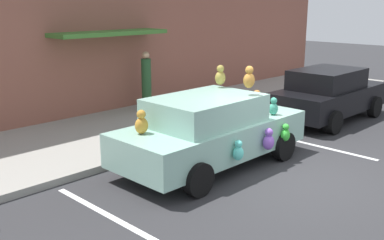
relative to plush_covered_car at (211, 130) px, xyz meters
name	(u,v)px	position (x,y,z in m)	size (l,w,h in m)	color
ground_plane	(296,177)	(0.74, -1.65, -0.80)	(60.00, 60.00, 0.00)	#2D2D30
sidewalk	(139,127)	(0.74, 3.35, -0.73)	(24.00, 4.00, 0.15)	gray
storefront_building	(89,10)	(0.74, 5.49, 2.39)	(24.00, 1.25, 6.40)	brown
parking_stripe_front	(307,143)	(2.86, -0.65, -0.80)	(0.12, 3.60, 0.01)	silver
parking_stripe_rear	(119,221)	(-2.93, -0.65, -0.80)	(0.12, 3.60, 0.01)	silver
plush_covered_car	(211,130)	(0.00, 0.00, 0.00)	(4.43, 2.14, 2.15)	#91C1B1
parked_sedan_behind	(329,94)	(5.35, 0.15, -0.01)	(4.18, 1.93, 1.54)	black
teddy_bear_on_sidewalk	(240,107)	(3.42, 1.92, -0.39)	(0.30, 0.25, 0.58)	beige
pedestrian_near_shopfront	(146,82)	(2.14, 4.65, 0.20)	(0.30, 0.30, 1.80)	#254D2A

